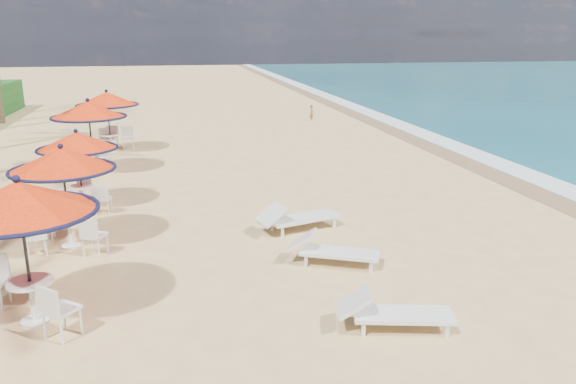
% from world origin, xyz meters
% --- Properties ---
extents(ground, '(160.00, 160.00, 0.00)m').
position_xyz_m(ground, '(0.00, 0.00, 0.00)').
color(ground, tan).
rests_on(ground, ground).
extents(foam_strip, '(1.20, 140.00, 0.04)m').
position_xyz_m(foam_strip, '(9.30, 10.00, 0.00)').
color(foam_strip, white).
rests_on(foam_strip, ground).
extents(wetsand_band, '(1.40, 140.00, 0.02)m').
position_xyz_m(wetsand_band, '(8.40, 10.00, 0.00)').
color(wetsand_band, olive).
rests_on(wetsand_band, ground).
extents(station_0, '(2.44, 2.44, 2.55)m').
position_xyz_m(station_0, '(-4.97, 0.21, 1.94)').
color(station_0, black).
rests_on(station_0, ground).
extents(station_1, '(2.28, 2.28, 2.38)m').
position_xyz_m(station_1, '(-4.95, 3.71, 1.74)').
color(station_1, black).
rests_on(station_1, ground).
extents(station_2, '(2.14, 2.14, 2.23)m').
position_xyz_m(station_2, '(-5.05, 6.69, 1.63)').
color(station_2, black).
rests_on(station_2, ground).
extents(station_3, '(2.50, 2.50, 2.60)m').
position_xyz_m(station_3, '(-5.24, 10.91, 1.99)').
color(station_3, black).
rests_on(station_3, ground).
extents(station_4, '(2.45, 2.45, 2.56)m').
position_xyz_m(station_4, '(-4.98, 14.56, 1.87)').
color(station_4, black).
rests_on(station_4, ground).
extents(lounger_near, '(1.96, 1.01, 0.67)m').
position_xyz_m(lounger_near, '(0.81, -1.25, 0.31)').
color(lounger_near, silver).
rests_on(lounger_near, ground).
extents(lounger_mid, '(1.98, 1.36, 0.68)m').
position_xyz_m(lounger_mid, '(0.58, 1.56, 0.32)').
color(lounger_mid, silver).
rests_on(lounger_mid, ground).
extents(lounger_far, '(2.18, 1.22, 0.74)m').
position_xyz_m(lounger_far, '(0.33, 3.74, 0.35)').
color(lounger_far, silver).
rests_on(lounger_far, ground).
extents(person, '(0.28, 0.38, 0.95)m').
position_xyz_m(person, '(5.09, 21.22, 0.47)').
color(person, '#846043').
rests_on(person, ground).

